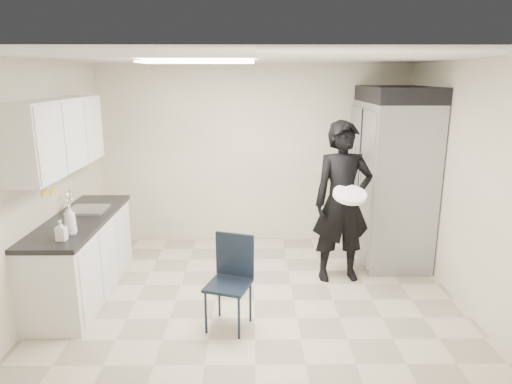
{
  "coord_description": "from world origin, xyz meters",
  "views": [
    {
      "loc": [
        -0.02,
        -4.63,
        2.44
      ],
      "look_at": [
        0.02,
        0.2,
        1.2
      ],
      "focal_mm": 32.0,
      "sensor_mm": 36.0,
      "label": 1
    }
  ],
  "objects_px": {
    "lower_counter": "(82,258)",
    "commercial_fridge": "(391,182)",
    "man_tuxedo": "(342,203)",
    "folding_chair": "(228,285)"
  },
  "relations": [
    {
      "from": "lower_counter",
      "to": "commercial_fridge",
      "type": "relative_size",
      "value": 0.9
    },
    {
      "from": "man_tuxedo",
      "to": "folding_chair",
      "type": "bearing_deg",
      "value": -146.02
    },
    {
      "from": "folding_chair",
      "to": "man_tuxedo",
      "type": "xyz_separation_m",
      "value": [
        1.31,
        1.13,
        0.52
      ]
    },
    {
      "from": "folding_chair",
      "to": "man_tuxedo",
      "type": "distance_m",
      "value": 1.8
    },
    {
      "from": "folding_chair",
      "to": "man_tuxedo",
      "type": "bearing_deg",
      "value": 59.23
    },
    {
      "from": "commercial_fridge",
      "to": "man_tuxedo",
      "type": "distance_m",
      "value": 1.05
    },
    {
      "from": "folding_chair",
      "to": "man_tuxedo",
      "type": "height_order",
      "value": "man_tuxedo"
    },
    {
      "from": "commercial_fridge",
      "to": "man_tuxedo",
      "type": "relative_size",
      "value": 1.08
    },
    {
      "from": "commercial_fridge",
      "to": "folding_chair",
      "type": "bearing_deg",
      "value": -138.84
    },
    {
      "from": "commercial_fridge",
      "to": "man_tuxedo",
      "type": "bearing_deg",
      "value": -138.2
    }
  ]
}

